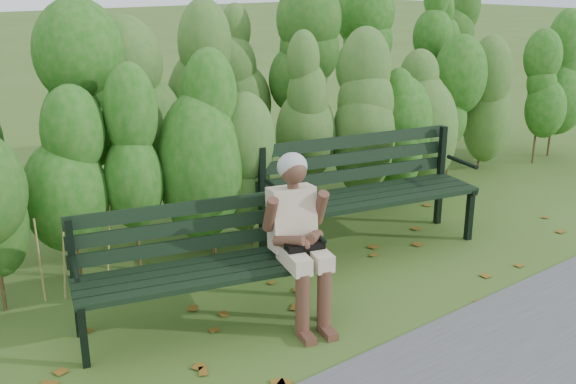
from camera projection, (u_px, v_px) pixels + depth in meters
ground at (314, 290)px, 5.47m from camera, size 80.00×80.00×0.00m
hedge_band at (192, 103)px, 6.47m from camera, size 11.04×1.67×2.42m
leaf_litter at (284, 305)px, 5.23m from camera, size 5.56×2.14×0.01m
bench_left at (197, 257)px, 4.82m from camera, size 1.86×1.04×0.88m
bench_right at (364, 183)px, 6.23m from camera, size 2.12×1.10×1.01m
seated_woman at (298, 228)px, 4.86m from camera, size 0.51×0.75×1.24m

